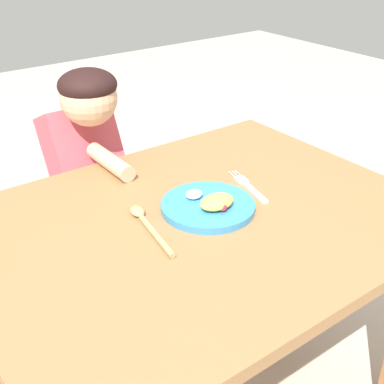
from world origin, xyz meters
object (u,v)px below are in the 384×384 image
(plate, at_px, (209,205))
(fork, at_px, (249,187))
(person, at_px, (88,192))
(spoon, at_px, (147,224))

(plate, relative_size, fork, 1.23)
(fork, distance_m, person, 0.58)
(spoon, distance_m, person, 0.53)
(fork, relative_size, person, 0.20)
(fork, height_order, spoon, spoon)
(plate, xyz_separation_m, fork, (0.16, 0.03, -0.01))
(plate, distance_m, fork, 0.16)
(fork, distance_m, spoon, 0.32)
(fork, xyz_separation_m, spoon, (-0.32, -0.00, 0.01))
(fork, height_order, person, person)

